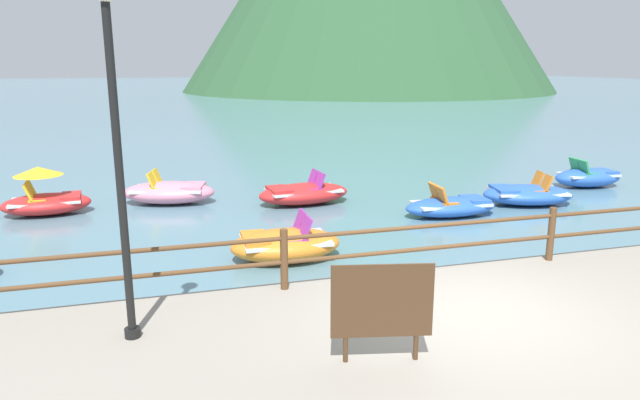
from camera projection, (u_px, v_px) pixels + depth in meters
ground_plane at (207, 111)px, 45.51m from camera, size 200.00×200.00×0.00m
dock_railing at (427, 240)px, 9.37m from camera, size 23.92×0.12×0.95m
lamp_post at (116, 133)px, 6.71m from camera, size 0.28×0.28×4.31m
sign_board at (382, 302)px, 6.56m from camera, size 1.16×0.29×1.19m
pedal_boat_0 at (527, 194)px, 15.71m from camera, size 2.69×1.90×0.86m
pedal_boat_1 at (45, 198)px, 14.65m from camera, size 2.22×1.37×1.23m
pedal_boat_2 at (285, 244)px, 11.33m from camera, size 2.21×1.40×0.90m
pedal_boat_3 at (588, 177)px, 17.90m from camera, size 2.22×1.24×0.90m
pedal_boat_4 at (451, 206)px, 14.52m from camera, size 2.44×1.20×0.82m
pedal_boat_6 at (303, 193)px, 15.75m from camera, size 2.62×1.47×0.88m
pedal_boat_7 at (169, 192)px, 15.82m from camera, size 2.73×1.89×0.91m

